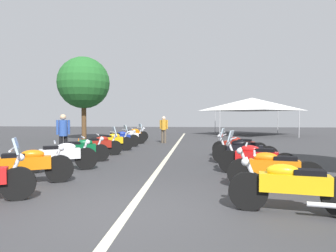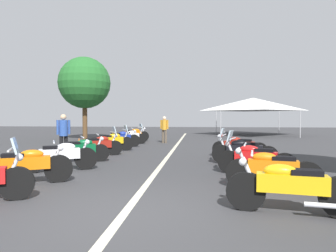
% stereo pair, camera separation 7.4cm
% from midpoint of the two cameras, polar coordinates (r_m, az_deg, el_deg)
% --- Properties ---
extents(ground_plane, '(80.00, 80.00, 0.00)m').
position_cam_midpoint_polar(ground_plane, '(5.15, -8.41, -16.43)').
color(ground_plane, '#38383A').
extents(lane_centre_stripe, '(30.40, 0.16, 0.01)m').
position_cam_midpoint_polar(lane_centre_stripe, '(12.69, 0.17, -5.42)').
color(lane_centre_stripe, beige).
rests_on(lane_centre_stripe, ground_plane).
extents(motorcycle_left_row_1, '(1.17, 2.03, 1.02)m').
position_cam_midpoint_polar(motorcycle_left_row_1, '(7.78, -26.06, -6.80)').
color(motorcycle_left_row_1, black).
rests_on(motorcycle_left_row_1, ground_plane).
extents(motorcycle_left_row_2, '(1.17, 1.96, 1.01)m').
position_cam_midpoint_polar(motorcycle_left_row_2, '(9.27, -20.19, -5.35)').
color(motorcycle_left_row_2, black).
rests_on(motorcycle_left_row_2, ground_plane).
extents(motorcycle_left_row_3, '(1.03, 1.92, 0.99)m').
position_cam_midpoint_polar(motorcycle_left_row_3, '(10.85, -16.71, -4.36)').
color(motorcycle_left_row_3, black).
rests_on(motorcycle_left_row_3, ground_plane).
extents(motorcycle_left_row_4, '(1.18, 1.78, 1.19)m').
position_cam_midpoint_polar(motorcycle_left_row_4, '(12.39, -13.40, -3.54)').
color(motorcycle_left_row_4, black).
rests_on(motorcycle_left_row_4, ground_plane).
extents(motorcycle_left_row_5, '(1.16, 1.94, 1.22)m').
position_cam_midpoint_polar(motorcycle_left_row_5, '(13.93, -11.05, -2.87)').
color(motorcycle_left_row_5, black).
rests_on(motorcycle_left_row_5, ground_plane).
extents(motorcycle_left_row_6, '(0.97, 2.06, 1.01)m').
position_cam_midpoint_polar(motorcycle_left_row_6, '(15.71, -9.44, -2.36)').
color(motorcycle_left_row_6, black).
rests_on(motorcycle_left_row_6, ground_plane).
extents(motorcycle_left_row_7, '(1.24, 1.87, 1.19)m').
position_cam_midpoint_polar(motorcycle_left_row_7, '(17.18, -7.65, -2.00)').
color(motorcycle_left_row_7, black).
rests_on(motorcycle_left_row_7, ground_plane).
extents(motorcycle_left_row_8, '(1.09, 1.94, 1.00)m').
position_cam_midpoint_polar(motorcycle_left_row_8, '(19.05, -6.97, -1.61)').
color(motorcycle_left_row_8, black).
rests_on(motorcycle_left_row_8, ground_plane).
extents(motorcycle_right_row_0, '(0.76, 2.12, 1.01)m').
position_cam_midpoint_polar(motorcycle_right_row_0, '(5.38, 22.55, -10.63)').
color(motorcycle_right_row_0, black).
rests_on(motorcycle_right_row_0, ground_plane).
extents(motorcycle_right_row_1, '(0.78, 2.03, 1.01)m').
position_cam_midpoint_polar(motorcycle_right_row_1, '(6.97, 19.35, -7.77)').
color(motorcycle_right_row_1, black).
rests_on(motorcycle_right_row_1, ground_plane).
extents(motorcycle_right_row_2, '(0.96, 2.05, 1.22)m').
position_cam_midpoint_polar(motorcycle_right_row_2, '(8.49, 16.26, -5.95)').
color(motorcycle_right_row_2, black).
rests_on(motorcycle_right_row_2, ground_plane).
extents(motorcycle_right_row_3, '(0.86, 2.15, 1.21)m').
position_cam_midpoint_polar(motorcycle_right_row_3, '(10.28, 14.18, -4.58)').
color(motorcycle_right_row_3, black).
rests_on(motorcycle_right_row_3, ground_plane).
extents(motorcycle_right_row_4, '(0.99, 2.06, 0.99)m').
position_cam_midpoint_polar(motorcycle_right_row_4, '(11.87, 13.28, -3.79)').
color(motorcycle_right_row_4, black).
rests_on(motorcycle_right_row_4, ground_plane).
extents(traffic_cone_0, '(0.36, 0.36, 0.61)m').
position_cam_midpoint_polar(traffic_cone_0, '(14.54, -16.99, -3.43)').
color(traffic_cone_0, orange).
rests_on(traffic_cone_0, ground_plane).
extents(bystander_0, '(0.36, 0.43, 1.70)m').
position_cam_midpoint_polar(bystander_0, '(12.33, -19.70, -1.11)').
color(bystander_0, black).
rests_on(bystander_0, ground_plane).
extents(bystander_2, '(0.32, 0.51, 1.61)m').
position_cam_midpoint_polar(bystander_2, '(17.85, -0.94, -0.28)').
color(bystander_2, brown).
rests_on(bystander_2, ground_plane).
extents(roadside_tree_1, '(3.50, 3.50, 5.66)m').
position_cam_midpoint_polar(roadside_tree_1, '(21.16, -16.05, 7.98)').
color(roadside_tree_1, brown).
rests_on(roadside_tree_1, ground_plane).
extents(event_tent, '(6.52, 6.52, 3.20)m').
position_cam_midpoint_polar(event_tent, '(26.31, 15.81, 4.06)').
color(event_tent, white).
rests_on(event_tent, ground_plane).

